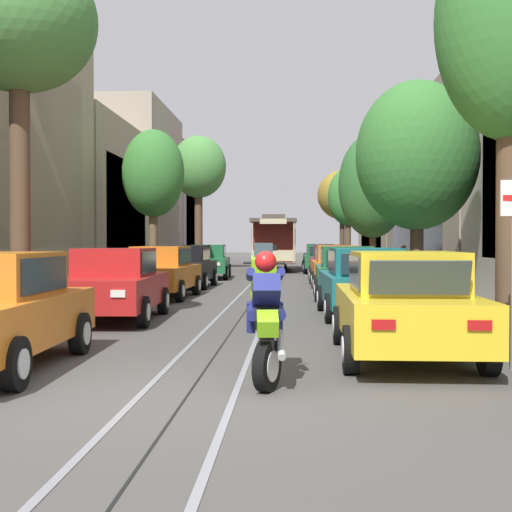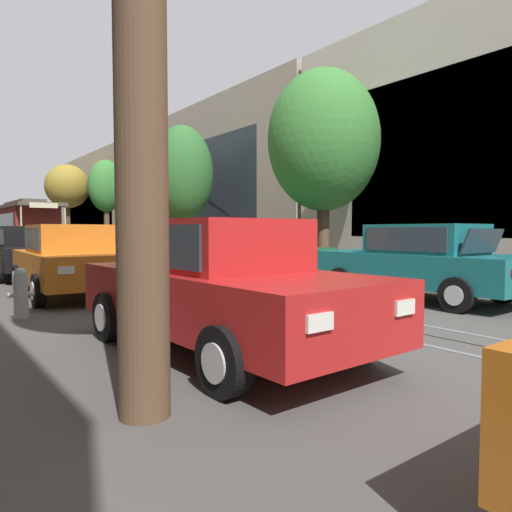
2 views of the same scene
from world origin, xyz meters
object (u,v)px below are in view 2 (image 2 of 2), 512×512
object	(u,v)px
street_tree_kerb_right_fourth	(106,187)
street_tree_kerb_right_mid	(182,174)
parked_car_black_fourth_left	(27,252)
parked_car_orange_fourth_right	(180,247)
parked_car_orange_mid_left	(70,260)
parked_car_green_sixth_right	(88,242)
pedestrian_on_left_pavement	(194,241)
fire_hydrant	(21,293)
parked_car_green_mid_right	(266,252)
parked_car_black_far_right	(66,240)
street_tree_kerb_right_far	(67,187)
parked_car_teal_second_right	(420,262)
cable_car_trolley	(25,227)
parked_car_red_second_left	(219,285)
parked_car_maroon_fifth_right	(128,244)
street_tree_kerb_right_second	(324,141)

from	to	relation	value
street_tree_kerb_right_fourth	street_tree_kerb_right_mid	bearing A→B (deg)	-88.26
parked_car_black_fourth_left	street_tree_kerb_right_fourth	world-z (taller)	street_tree_kerb_right_fourth
parked_car_orange_fourth_right	street_tree_kerb_right_mid	xyz separation A→B (m)	(1.74, 3.06, 3.30)
parked_car_orange_mid_left	parked_car_green_sixth_right	xyz separation A→B (m)	(5.56, 17.28, 0.00)
street_tree_kerb_right_mid	street_tree_kerb_right_fourth	size ratio (longest dim) A/B	1.08
street_tree_kerb_right_fourth	pedestrian_on_left_pavement	world-z (taller)	street_tree_kerb_right_fourth
parked_car_green_sixth_right	fire_hydrant	bearing A→B (deg)	-109.53
parked_car_green_mid_right	parked_car_black_far_right	size ratio (longest dim) A/B	0.99
street_tree_kerb_right_mid	street_tree_kerb_right_far	size ratio (longest dim) A/B	0.93
parked_car_teal_second_right	cable_car_trolley	bearing A→B (deg)	96.11
street_tree_kerb_right_mid	fire_hydrant	bearing A→B (deg)	-128.26
parked_car_black_fourth_left	parked_car_black_far_right	xyz separation A→B (m)	(5.70, 17.83, 0.00)
parked_car_orange_mid_left	street_tree_kerb_right_fourth	distance (m)	20.19
parked_car_green_mid_right	parked_car_orange_fourth_right	distance (m)	5.62
fire_hydrant	parked_car_green_mid_right	bearing A→B (deg)	19.82
parked_car_red_second_left	parked_car_green_mid_right	xyz separation A→B (m)	(5.54, 6.23, 0.00)
parked_car_orange_fourth_right	parked_car_maroon_fifth_right	xyz separation A→B (m)	(0.08, 5.74, 0.00)
parked_car_black_fourth_left	pedestrian_on_left_pavement	distance (m)	10.68
parked_car_black_far_right	parked_car_black_fourth_left	bearing A→B (deg)	-107.73
street_tree_kerb_right_second	street_tree_kerb_right_mid	distance (m)	9.00
parked_car_black_fourth_left	pedestrian_on_left_pavement	world-z (taller)	parked_car_black_fourth_left
parked_car_orange_mid_left	parked_car_green_sixth_right	distance (m)	18.15
street_tree_kerb_right_second	street_tree_kerb_right_fourth	world-z (taller)	street_tree_kerb_right_second
parked_car_red_second_left	parked_car_black_fourth_left	xyz separation A→B (m)	(-0.11, 10.96, 0.00)
parked_car_black_fourth_left	street_tree_kerb_right_fourth	size ratio (longest dim) A/B	0.74
parked_car_orange_mid_left	parked_car_green_mid_right	world-z (taller)	same
street_tree_kerb_right_mid	street_tree_kerb_right_far	bearing A→B (deg)	89.69
street_tree_kerb_right_second	cable_car_trolley	distance (m)	21.97
parked_car_green_mid_right	parked_car_black_fourth_left	bearing A→B (deg)	140.03
parked_car_black_fourth_left	parked_car_green_sixth_right	size ratio (longest dim) A/B	1.00
parked_car_black_fourth_left	parked_car_orange_fourth_right	size ratio (longest dim) A/B	1.00
parked_car_teal_second_right	parked_car_green_sixth_right	bearing A→B (deg)	90.33
parked_car_black_fourth_left	parked_car_teal_second_right	world-z (taller)	same
parked_car_orange_mid_left	street_tree_kerb_right_second	xyz separation A→B (m)	(7.74, -0.14, 3.47)
parked_car_red_second_left	street_tree_kerb_right_far	bearing A→B (deg)	78.09
pedestrian_on_left_pavement	street_tree_kerb_right_mid	bearing A→B (deg)	-131.83
pedestrian_on_left_pavement	fire_hydrant	distance (m)	16.70
parked_car_maroon_fifth_right	cable_car_trolley	xyz separation A→B (m)	(-2.90, 9.59, 0.86)
parked_car_orange_fourth_right	pedestrian_on_left_pavement	size ratio (longest dim) A/B	2.78
street_tree_kerb_right_far	street_tree_kerb_right_mid	bearing A→B (deg)	-90.31
parked_car_black_far_right	street_tree_kerb_right_fourth	world-z (taller)	street_tree_kerb_right_fourth
street_tree_kerb_right_second	pedestrian_on_left_pavement	bearing A→B (deg)	83.13
parked_car_orange_fourth_right	street_tree_kerb_right_second	size ratio (longest dim) A/B	0.67
parked_car_green_mid_right	fire_hydrant	distance (m)	7.55
parked_car_maroon_fifth_right	street_tree_kerb_right_mid	bearing A→B (deg)	-58.06
parked_car_green_mid_right	fire_hydrant	bearing A→B (deg)	-160.18
parked_car_black_far_right	pedestrian_on_left_pavement	bearing A→B (deg)	-74.71
parked_car_teal_second_right	street_tree_kerb_right_second	world-z (taller)	street_tree_kerb_right_second
street_tree_kerb_right_far	parked_car_red_second_left	bearing A→B (deg)	-101.91
parked_car_teal_second_right	street_tree_kerb_right_far	bearing A→B (deg)	86.87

